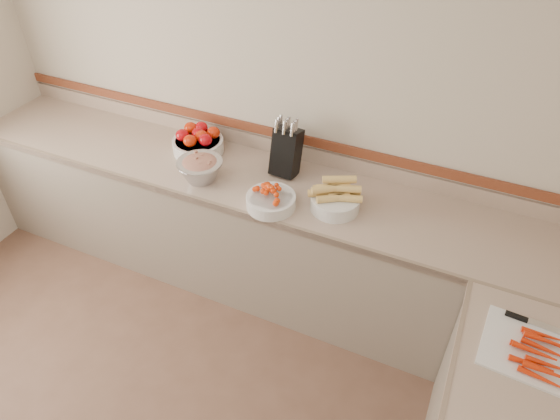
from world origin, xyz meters
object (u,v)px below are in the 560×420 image
at_px(knife_block, 286,151).
at_px(tomato_bowl, 198,142).
at_px(cutting_board, 537,352).
at_px(corn_bowl, 335,198).
at_px(rhubarb_bowl, 200,168).
at_px(cherry_tomato_bowl, 271,199).

height_order(knife_block, tomato_bowl, knife_block).
bearing_deg(cutting_board, tomato_bowl, 160.13).
height_order(knife_block, corn_bowl, knife_block).
distance_m(tomato_bowl, rhubarb_bowl, 0.32).
height_order(knife_block, cherry_tomato_bowl, knife_block).
bearing_deg(knife_block, rhubarb_bowl, -146.86).
relative_size(cherry_tomato_bowl, corn_bowl, 0.92).
xyz_separation_m(cherry_tomato_bowl, corn_bowl, (0.34, 0.13, 0.02)).
relative_size(tomato_bowl, cherry_tomato_bowl, 1.18).
bearing_deg(tomato_bowl, cherry_tomato_bowl, -25.75).
bearing_deg(rhubarb_bowl, cutting_board, -14.45).
height_order(cherry_tomato_bowl, cutting_board, cherry_tomato_bowl).
distance_m(tomato_bowl, cherry_tomato_bowl, 0.75).
bearing_deg(knife_block, corn_bowl, -28.48).
bearing_deg(tomato_bowl, corn_bowl, -10.79).
distance_m(cherry_tomato_bowl, rhubarb_bowl, 0.50).
distance_m(rhubarb_bowl, cutting_board, 1.99).
height_order(cherry_tomato_bowl, rhubarb_bowl, rhubarb_bowl).
bearing_deg(corn_bowl, rhubarb_bowl, -175.09).
distance_m(knife_block, corn_bowl, 0.46).
distance_m(corn_bowl, cutting_board, 1.23).
relative_size(tomato_bowl, cutting_board, 0.73).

